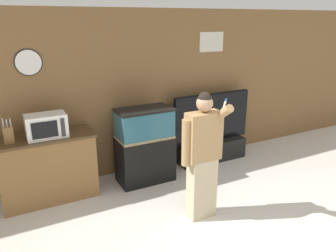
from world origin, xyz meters
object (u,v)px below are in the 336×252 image
Objects in this scene: microwave at (46,126)px; knife_block at (8,134)px; counter_island at (48,168)px; person_standing at (202,155)px; tv_on_stand at (211,141)px; aquarium_on_stand at (145,145)px.

knife_block is at bearing -179.00° from microwave.
knife_block is at bearing -173.49° from counter_island.
person_standing reaches higher than counter_island.
knife_block reaches higher than microwave.
microwave reaches higher than tv_on_stand.
microwave is at bearing 1.00° from knife_block.
aquarium_on_stand is 1.29m from person_standing.
person_standing reaches higher than knife_block.
microwave is at bearing 177.28° from aquarium_on_stand.
tv_on_stand is 1.89m from person_standing.
microwave is 2.85m from tv_on_stand.
counter_island is 0.72m from knife_block.
microwave is (0.03, -0.04, 0.62)m from counter_island.
person_standing is at bearing -79.55° from aquarium_on_stand.
knife_block reaches higher than counter_island.
tv_on_stand is at bearing 7.43° from aquarium_on_stand.
person_standing reaches higher than aquarium_on_stand.
microwave is 1.61× the size of knife_block.
person_standing is (0.23, -1.24, 0.27)m from aquarium_on_stand.
knife_block is 1.90m from aquarium_on_stand.
microwave is at bearing 140.87° from person_standing.
counter_island is at bearing 175.70° from aquarium_on_stand.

